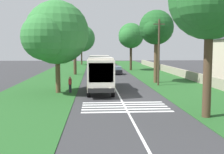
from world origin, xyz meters
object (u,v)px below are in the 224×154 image
Objects in this scene: roadside_tree_right_0 at (207,1)px; roadside_tree_right_2 at (130,36)px; roadside_tree_left_1 at (80,39)px; pedestrian at (70,84)px; roadside_tree_left_2 at (55,34)px; coach_bus at (100,71)px; roadside_tree_left_0 at (74,34)px; utility_pole at (159,51)px; trailing_car_0 at (116,70)px; trailing_car_1 at (96,67)px; roadside_tree_right_1 at (155,29)px.

roadside_tree_right_2 is (40.06, -0.21, -0.59)m from roadside_tree_right_0.
roadside_tree_left_1 is 50.94m from pedestrian.
pedestrian is at bearing -88.84° from roadside_tree_left_2.
roadside_tree_left_1 is 24.13m from roadside_tree_right_2.
coach_bus is 29.09m from roadside_tree_right_2.
roadside_tree_left_0 is 1.18× the size of utility_pole.
trailing_car_1 is at bearing 22.98° from trailing_car_0.
coach_bus is 2.60× the size of trailing_car_1.
trailing_car_1 is 11.39m from roadside_tree_left_0.
trailing_car_0 is at bearing -9.86° from coach_bus.
roadside_tree_left_0 reaches higher than utility_pole.
roadside_tree_right_1 is 1.18× the size of utility_pole.
pedestrian is (-50.55, -1.19, -6.24)m from roadside_tree_left_1.
trailing_car_0 is 1.00× the size of trailing_car_1.
pedestrian is at bearing 116.14° from utility_pole.
roadside_tree_right_0 reaches higher than trailing_car_0.
pedestrian is (-20.33, -0.92, -6.12)m from roadside_tree_left_0.
coach_bus is 27.64m from trailing_car_1.
trailing_car_0 is at bearing -17.33° from pedestrian.
utility_pole is at bearing -165.67° from roadside_tree_left_1.
roadside_tree_right_0 reaches higher than roadside_tree_left_0.
utility_pole is (-24.06, -0.42, -2.81)m from roadside_tree_right_2.
roadside_tree_left_0 is at bearing 11.95° from coach_bus.
roadside_tree_right_1 is at bearing -136.70° from roadside_tree_left_0.
utility_pole is (5.14, -11.87, -1.79)m from roadside_tree_left_2.
roadside_tree_left_2 is 0.98× the size of roadside_tree_right_1.
roadside_tree_right_0 is at bearing -169.87° from roadside_tree_left_1.
coach_bus is at bearing 166.08° from roadside_tree_right_2.
roadside_tree_right_0 reaches higher than coach_bus.
roadside_tree_right_1 is (-20.84, -7.63, 6.51)m from trailing_car_1.
coach_bus is at bearing 170.14° from trailing_car_0.
utility_pole is (-45.43, -11.61, -2.92)m from roadside_tree_left_1.
roadside_tree_right_1 is at bearing -161.82° from trailing_car_0.
roadside_tree_right_1 reaches higher than roadside_tree_left_2.
coach_bus is 1.38× the size of utility_pole.
roadside_tree_right_0 is 6.18× the size of pedestrian.
roadside_tree_right_0 reaches higher than pedestrian.
trailing_car_0 and trailing_car_1 have the same top height.
roadside_tree_right_2 is (29.20, -11.45, 1.02)m from roadside_tree_left_2.
roadside_tree_left_1 is at bearing 27.63° from roadside_tree_right_2.
roadside_tree_left_1 reaches higher than utility_pole.
coach_bus is at bearing -179.76° from trailing_car_1.
trailing_car_0 is at bearing -157.02° from trailing_car_1.
roadside_tree_right_0 is at bearing -134.00° from roadside_tree_left_2.
utility_pole is at bearing 176.23° from roadside_tree_right_1.
coach_bus is at bearing -73.31° from roadside_tree_left_2.
roadside_tree_right_2 is 24.23m from utility_pole.
roadside_tree_right_1 reaches higher than pedestrian.
roadside_tree_left_2 is 1.16× the size of utility_pole.
utility_pole is (3.77, -7.32, 2.08)m from coach_bus.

